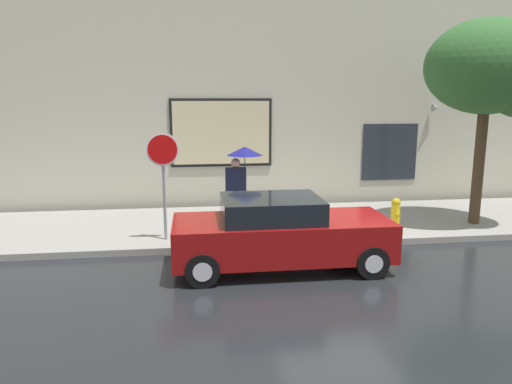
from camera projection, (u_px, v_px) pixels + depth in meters
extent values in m
plane|color=black|center=(340.00, 263.00, 9.97)|extent=(60.00, 60.00, 0.00)
cube|color=gray|center=(307.00, 223.00, 12.88)|extent=(20.00, 4.00, 0.15)
cube|color=beige|center=(290.00, 95.00, 14.65)|extent=(20.00, 0.40, 7.00)
cube|color=black|center=(221.00, 133.00, 14.36)|extent=(3.07, 0.06, 2.05)
cube|color=beige|center=(221.00, 133.00, 14.33)|extent=(2.91, 0.03, 1.89)
cube|color=#262B33|center=(390.00, 152.00, 15.20)|extent=(1.80, 0.04, 1.80)
cone|color=#99999E|center=(436.00, 108.00, 14.98)|extent=(0.22, 0.24, 0.24)
cube|color=maroon|center=(282.00, 237.00, 9.55)|extent=(4.32, 1.72, 0.76)
cube|color=black|center=(271.00, 208.00, 9.40)|extent=(1.94, 1.51, 0.45)
cylinder|color=black|center=(346.00, 238.00, 10.59)|extent=(0.64, 0.22, 0.64)
cylinder|color=silver|center=(346.00, 238.00, 10.59)|extent=(0.35, 0.24, 0.35)
cylinder|color=black|center=(372.00, 262.00, 9.05)|extent=(0.64, 0.22, 0.64)
cylinder|color=silver|center=(372.00, 262.00, 9.05)|extent=(0.35, 0.24, 0.35)
cylinder|color=black|center=(201.00, 244.00, 10.17)|extent=(0.64, 0.22, 0.64)
cylinder|color=silver|center=(201.00, 244.00, 10.17)|extent=(0.35, 0.24, 0.35)
cylinder|color=black|center=(202.00, 270.00, 8.63)|extent=(0.64, 0.22, 0.64)
cylinder|color=silver|center=(202.00, 270.00, 8.63)|extent=(0.35, 0.24, 0.35)
cylinder|color=yellow|center=(395.00, 215.00, 12.05)|extent=(0.22, 0.22, 0.65)
sphere|color=gold|center=(396.00, 203.00, 11.98)|extent=(0.23, 0.23, 0.23)
cylinder|color=gold|center=(398.00, 215.00, 11.89)|extent=(0.09, 0.12, 0.09)
cylinder|color=gold|center=(393.00, 212.00, 12.20)|extent=(0.09, 0.12, 0.09)
cylinder|color=yellow|center=(395.00, 226.00, 12.11)|extent=(0.30, 0.30, 0.06)
cylinder|color=black|center=(231.00, 209.00, 12.20)|extent=(0.14, 0.14, 0.89)
cylinder|color=black|center=(240.00, 209.00, 12.23)|extent=(0.14, 0.14, 0.89)
cube|color=#191E38|center=(236.00, 180.00, 12.07)|extent=(0.52, 0.22, 0.63)
sphere|color=tan|center=(236.00, 163.00, 11.98)|extent=(0.24, 0.24, 0.24)
cylinder|color=#4C4C51|center=(245.00, 170.00, 12.05)|extent=(0.02, 0.02, 0.90)
cone|color=navy|center=(245.00, 151.00, 11.96)|extent=(0.90, 0.90, 0.22)
cylinder|color=#4C3823|center=(479.00, 164.00, 12.28)|extent=(0.27, 0.27, 3.15)
ellipsoid|color=#33662D|center=(488.00, 67.00, 11.80)|extent=(3.14, 2.67, 2.36)
cylinder|color=gray|center=(164.00, 188.00, 10.88)|extent=(0.07, 0.07, 2.46)
cylinder|color=white|center=(163.00, 149.00, 10.67)|extent=(0.76, 0.02, 0.76)
cylinder|color=red|center=(162.00, 150.00, 10.65)|extent=(0.66, 0.02, 0.66)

